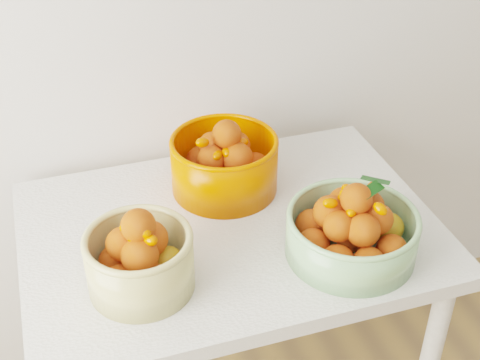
# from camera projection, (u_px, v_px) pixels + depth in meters

# --- Properties ---
(table) EXTENTS (1.00, 0.70, 0.75)m
(table) POSITION_uv_depth(u_px,v_px,m) (230.00, 256.00, 1.68)
(table) COLOR silver
(table) RESTS_ON ground
(bowl_cream) EXTENTS (0.29, 0.29, 0.20)m
(bowl_cream) POSITION_uv_depth(u_px,v_px,m) (140.00, 259.00, 1.41)
(bowl_cream) COLOR tan
(bowl_cream) RESTS_ON table
(bowl_green) EXTENTS (0.36, 0.36, 0.19)m
(bowl_green) POSITION_uv_depth(u_px,v_px,m) (351.00, 230.00, 1.51)
(bowl_green) COLOR #88B77D
(bowl_green) RESTS_ON table
(bowl_orange) EXTENTS (0.33, 0.33, 0.20)m
(bowl_orange) POSITION_uv_depth(u_px,v_px,m) (225.00, 163.00, 1.72)
(bowl_orange) COLOR #EA4C00
(bowl_orange) RESTS_ON table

